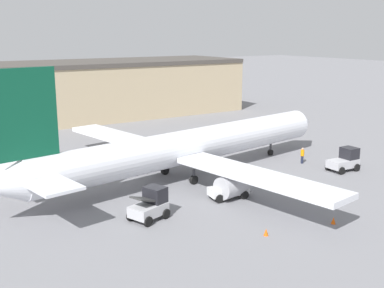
# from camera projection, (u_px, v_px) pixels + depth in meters

# --- Properties ---
(ground_plane) EXTENTS (400.00, 400.00, 0.00)m
(ground_plane) POSITION_uv_depth(u_px,v_px,m) (192.00, 176.00, 50.35)
(ground_plane) COLOR slate
(terminal_building) EXTENTS (83.65, 16.67, 9.80)m
(terminal_building) POSITION_uv_depth(u_px,v_px,m) (4.00, 95.00, 76.48)
(terminal_building) COLOR tan
(terminal_building) RESTS_ON ground_plane
(airplane) EXTENTS (42.53, 37.63, 12.05)m
(airplane) POSITION_uv_depth(u_px,v_px,m) (184.00, 148.00, 48.89)
(airplane) COLOR silver
(airplane) RESTS_ON ground_plane
(ground_crew_worker) EXTENTS (0.41, 0.41, 1.85)m
(ground_crew_worker) POSITION_uv_depth(u_px,v_px,m) (302.00, 155.00, 54.91)
(ground_crew_worker) COLOR #1E2338
(ground_crew_worker) RESTS_ON ground_plane
(baggage_tug) EXTENTS (3.78, 2.25, 2.18)m
(baggage_tug) POSITION_uv_depth(u_px,v_px,m) (232.00, 187.00, 43.37)
(baggage_tug) COLOR silver
(baggage_tug) RESTS_ON ground_plane
(belt_loader_truck) EXTENTS (3.43, 2.96, 2.54)m
(belt_loader_truck) POSITION_uv_depth(u_px,v_px,m) (150.00, 205.00, 38.45)
(belt_loader_truck) COLOR #B2B2B7
(belt_loader_truck) RESTS_ON ground_plane
(pushback_tug) EXTENTS (3.40, 2.19, 2.48)m
(pushback_tug) POSITION_uv_depth(u_px,v_px,m) (345.00, 160.00, 52.06)
(pushback_tug) COLOR #B2B2B7
(pushback_tug) RESTS_ON ground_plane
(safety_cone_near) EXTENTS (0.36, 0.36, 0.55)m
(safety_cone_near) POSITION_uv_depth(u_px,v_px,m) (333.00, 221.00, 37.64)
(safety_cone_near) COLOR #EF590F
(safety_cone_near) RESTS_ON ground_plane
(safety_cone_far) EXTENTS (0.36, 0.36, 0.55)m
(safety_cone_far) POSITION_uv_depth(u_px,v_px,m) (266.00, 232.00, 35.46)
(safety_cone_far) COLOR #EF590F
(safety_cone_far) RESTS_ON ground_plane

